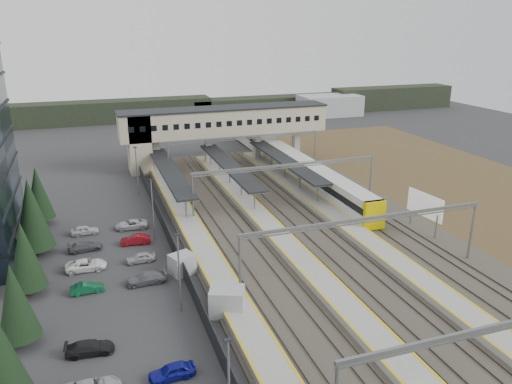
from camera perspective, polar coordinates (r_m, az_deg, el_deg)
name	(u,v)px	position (r m, az deg, el deg)	size (l,w,h in m)	color
ground	(236,263)	(58.50, -2.25, -8.09)	(220.00, 220.00, 0.00)	#2B2B2D
conifer_row	(20,269)	(51.50, -25.34, -7.94)	(4.42, 49.82, 9.50)	black
car_park	(119,304)	(51.20, -15.40, -12.25)	(10.49, 44.71, 1.25)	#9F9FA4
lampposts	(164,233)	(56.28, -10.52, -4.67)	(0.50, 53.25, 8.07)	slate
fence	(173,245)	(61.21, -9.50, -6.05)	(0.08, 90.00, 2.00)	#26282B
relay_cabin_near	(227,302)	(48.47, -3.33, -12.39)	(3.89, 3.42, 2.69)	#9C9EA1
relay_cabin_far	(182,264)	(56.23, -8.44, -8.15)	(3.11, 2.87, 2.30)	#9C9EA1
rail_corridor	(294,234)	(65.55, 4.33, -4.79)	(34.00, 90.00, 0.92)	#3A342D
canopies	(229,166)	(83.20, -3.05, 3.03)	(23.10, 30.00, 3.28)	black
footbridge	(211,125)	(96.57, -5.17, 7.62)	(40.40, 6.40, 11.20)	#B4A98F
gantries	(321,195)	(62.86, 7.41, -0.36)	(28.40, 62.28, 7.17)	slate
train	(284,158)	(94.92, 3.22, 3.94)	(3.10, 64.79, 3.90)	silver
billboard	(425,206)	(69.01, 18.73, -1.56)	(0.85, 6.24, 5.38)	slate
scrub_east	(509,205)	(85.46, 26.91, -1.34)	(34.00, 120.00, 0.06)	#4F3F23
treeline_far	(223,107)	(149.36, -3.78, 9.64)	(170.00, 19.00, 7.00)	black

